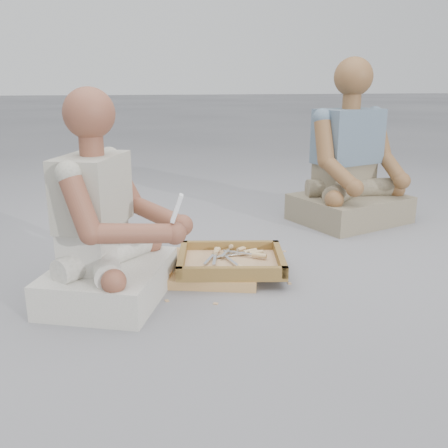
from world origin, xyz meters
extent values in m
plane|color=gray|center=(0.00, 0.00, 0.00)|extent=(60.00, 60.00, 0.00)
cube|color=olive|center=(-0.23, 0.32, 0.02)|extent=(0.77, 0.62, 0.05)
cube|color=brown|center=(-0.03, 0.24, 0.05)|extent=(0.55, 0.47, 0.01)
cube|color=brown|center=(0.00, 0.41, 0.08)|extent=(0.48, 0.11, 0.05)
cube|color=brown|center=(-0.06, 0.06, 0.08)|extent=(0.48, 0.11, 0.05)
cube|color=brown|center=(0.19, 0.20, 0.08)|extent=(0.10, 0.39, 0.05)
cube|color=brown|center=(-0.26, 0.28, 0.08)|extent=(0.10, 0.39, 0.05)
cube|color=tan|center=(-0.03, 0.24, 0.06)|extent=(0.48, 0.40, 0.01)
cube|color=silver|center=(0.00, 0.30, 0.08)|extent=(0.15, 0.03, 0.00)
cylinder|color=tan|center=(0.11, 0.31, 0.08)|extent=(0.07, 0.03, 0.02)
cube|color=silver|center=(-0.15, 0.15, 0.07)|extent=(0.14, 0.09, 0.00)
cylinder|color=tan|center=(-0.05, 0.10, 0.07)|extent=(0.07, 0.06, 0.02)
cube|color=silver|center=(0.01, 0.31, 0.09)|extent=(0.13, 0.09, 0.00)
cylinder|color=tan|center=(0.11, 0.25, 0.09)|extent=(0.07, 0.06, 0.02)
cube|color=silver|center=(-0.03, 0.21, 0.08)|extent=(0.05, 0.15, 0.00)
cylinder|color=tan|center=(-0.01, 0.10, 0.08)|extent=(0.04, 0.07, 0.02)
cube|color=silver|center=(-0.11, 0.24, 0.09)|extent=(0.05, 0.15, 0.00)
cylinder|color=tan|center=(-0.09, 0.34, 0.09)|extent=(0.04, 0.07, 0.02)
cube|color=silver|center=(-0.13, 0.26, 0.08)|extent=(0.08, 0.14, 0.00)
cylinder|color=tan|center=(-0.08, 0.35, 0.08)|extent=(0.05, 0.07, 0.02)
cube|color=silver|center=(-0.04, 0.32, 0.09)|extent=(0.08, 0.14, 0.00)
cylinder|color=tan|center=(0.01, 0.42, 0.09)|extent=(0.05, 0.07, 0.02)
cube|color=silver|center=(-0.03, 0.33, 0.08)|extent=(0.13, 0.10, 0.00)
cylinder|color=tan|center=(0.06, 0.39, 0.08)|extent=(0.07, 0.06, 0.02)
cube|color=silver|center=(-0.02, 0.30, 0.08)|extent=(0.15, 0.06, 0.00)
cylinder|color=tan|center=(0.08, 0.34, 0.08)|extent=(0.07, 0.04, 0.02)
cube|color=tan|center=(0.11, 0.39, 0.00)|extent=(0.02, 0.02, 0.00)
cube|color=tan|center=(-0.08, 0.41, 0.00)|extent=(0.02, 0.02, 0.00)
cube|color=tan|center=(-0.35, 0.00, 0.00)|extent=(0.02, 0.02, 0.00)
cube|color=tan|center=(-0.16, -0.06, 0.00)|extent=(0.02, 0.02, 0.00)
cube|color=tan|center=(-0.22, 0.20, 0.00)|extent=(0.02, 0.02, 0.00)
cube|color=tan|center=(0.21, 0.08, 0.00)|extent=(0.02, 0.02, 0.00)
cube|color=tan|center=(-0.10, 0.37, 0.00)|extent=(0.02, 0.02, 0.00)
cube|color=tan|center=(0.31, 0.51, 0.00)|extent=(0.02, 0.02, 0.00)
cube|color=silver|center=(-0.58, 0.09, 0.07)|extent=(0.60, 0.67, 0.14)
cube|color=silver|center=(-0.64, 0.11, 0.23)|extent=(0.29, 0.35, 0.17)
cube|color=#B7B2A2|center=(-0.63, 0.11, 0.46)|extent=(0.32, 0.39, 0.29)
sphere|color=brown|center=(-0.62, 0.11, 0.76)|extent=(0.20, 0.20, 0.20)
sphere|color=brown|center=(-0.28, 0.04, 0.31)|extent=(0.09, 0.09, 0.09)
sphere|color=brown|center=(-0.32, -0.07, 0.31)|extent=(0.09, 0.09, 0.09)
cube|color=gray|center=(0.91, 1.01, 0.08)|extent=(0.80, 0.72, 0.17)
cube|color=gray|center=(0.89, 1.08, 0.27)|extent=(0.42, 0.34, 0.20)
cube|color=slate|center=(0.89, 1.07, 0.54)|extent=(0.47, 0.38, 0.34)
sphere|color=brown|center=(0.90, 1.06, 0.90)|extent=(0.24, 0.24, 0.24)
sphere|color=brown|center=(1.18, 0.87, 0.28)|extent=(0.11, 0.11, 0.11)
sphere|color=brown|center=(0.80, 0.73, 0.28)|extent=(0.11, 0.11, 0.11)
cube|color=white|center=(-0.31, -0.07, 0.41)|extent=(0.06, 0.05, 0.11)
cube|color=black|center=(-0.31, -0.07, 0.42)|extent=(0.02, 0.04, 0.04)
camera|label=1|loc=(-0.47, -1.91, 0.89)|focal=40.00mm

